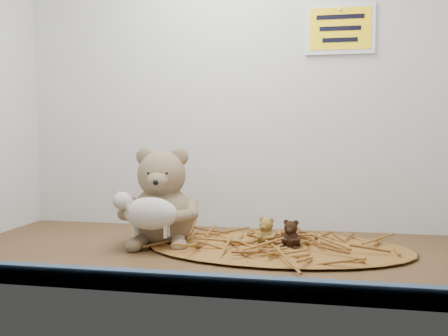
% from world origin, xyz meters
% --- Properties ---
extents(alcove_shell, '(1.20, 0.60, 0.90)m').
position_xyz_m(alcove_shell, '(0.00, 0.09, 0.45)').
color(alcove_shell, '#482D18').
rests_on(alcove_shell, ground).
extents(front_rail, '(1.19, 0.02, 0.04)m').
position_xyz_m(front_rail, '(0.00, -0.29, 0.02)').
color(front_rail, '#3A4E6E').
rests_on(front_rail, shelf_floor).
extents(straw_bed, '(0.62, 0.36, 0.01)m').
position_xyz_m(straw_bed, '(0.16, 0.05, 0.01)').
color(straw_bed, brown).
rests_on(straw_bed, shelf_floor).
extents(main_teddy, '(0.22, 0.23, 0.24)m').
position_xyz_m(main_teddy, '(-0.13, 0.06, 0.12)').
color(main_teddy, '#8E7D57').
rests_on(main_teddy, shelf_floor).
extents(toy_lamb, '(0.16, 0.10, 0.10)m').
position_xyz_m(toy_lamb, '(-0.13, -0.02, 0.09)').
color(toy_lamb, silver).
rests_on(toy_lamb, main_teddy).
extents(mini_teddy_tan, '(0.07, 0.07, 0.07)m').
position_xyz_m(mini_teddy_tan, '(0.13, 0.06, 0.04)').
color(mini_teddy_tan, olive).
rests_on(mini_teddy_tan, straw_bed).
extents(mini_teddy_brown, '(0.06, 0.06, 0.06)m').
position_xyz_m(mini_teddy_brown, '(0.19, 0.05, 0.04)').
color(mini_teddy_brown, black).
rests_on(mini_teddy_brown, straw_bed).
extents(wall_sign, '(0.16, 0.01, 0.11)m').
position_xyz_m(wall_sign, '(0.30, 0.29, 0.55)').
color(wall_sign, yellow).
rests_on(wall_sign, back_wall).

